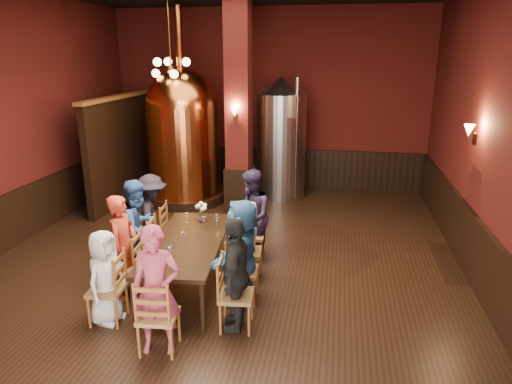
% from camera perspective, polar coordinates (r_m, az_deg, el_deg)
% --- Properties ---
extents(room, '(10.00, 10.02, 4.50)m').
position_cam_1_polar(room, '(7.05, -4.73, 7.55)').
color(room, black).
rests_on(room, ground).
extents(wainscot_right, '(0.08, 9.90, 1.00)m').
position_cam_1_polar(wainscot_right, '(7.62, 26.04, -7.20)').
color(wainscot_right, black).
rests_on(wainscot_right, ground).
extents(wainscot_back, '(7.90, 0.08, 1.00)m').
position_cam_1_polar(wainscot_back, '(12.17, 1.49, 3.18)').
color(wainscot_back, black).
rests_on(wainscot_back, ground).
extents(wainscot_left, '(0.08, 9.90, 1.00)m').
position_cam_1_polar(wainscot_left, '(9.32, -28.73, -3.32)').
color(wainscot_left, black).
rests_on(wainscot_left, ground).
extents(column, '(0.58, 0.58, 4.50)m').
position_cam_1_polar(column, '(9.82, -2.18, 10.24)').
color(column, '#4B1010').
rests_on(column, ground).
extents(partition, '(0.22, 3.50, 2.40)m').
position_cam_1_polar(partition, '(11.33, -16.20, 5.11)').
color(partition, black).
rests_on(partition, ground).
extents(pendant_cluster, '(0.90, 0.90, 1.70)m').
position_cam_1_polar(pendant_cluster, '(10.28, -10.60, 15.03)').
color(pendant_cluster, '#A57226').
rests_on(pendant_cluster, room).
extents(sconce_wall, '(0.20, 0.20, 0.36)m').
position_cam_1_polar(sconce_wall, '(7.89, 25.74, 6.57)').
color(sconce_wall, black).
rests_on(sconce_wall, room).
extents(sconce_column, '(0.20, 0.20, 0.36)m').
position_cam_1_polar(sconce_column, '(9.53, -2.57, 9.73)').
color(sconce_column, black).
rests_on(sconce_column, column).
extents(dining_table, '(1.22, 2.48, 0.75)m').
position_cam_1_polar(dining_table, '(6.86, -8.52, -6.51)').
color(dining_table, black).
rests_on(dining_table, ground).
extents(chair_0, '(0.50, 0.50, 0.92)m').
position_cam_1_polar(chair_0, '(6.36, -18.17, -11.46)').
color(chair_0, brown).
rests_on(chair_0, ground).
extents(person_0, '(0.50, 0.68, 1.27)m').
position_cam_1_polar(person_0, '(6.28, -18.32, -10.06)').
color(person_0, silver).
rests_on(person_0, ground).
extents(chair_1, '(0.50, 0.50, 0.92)m').
position_cam_1_polar(chair_1, '(6.91, -16.03, -8.90)').
color(chair_1, brown).
rests_on(chair_1, ground).
extents(person_1, '(0.38, 0.57, 1.53)m').
position_cam_1_polar(person_1, '(6.78, -16.24, -6.59)').
color(person_1, '#A9301D').
rests_on(person_1, ground).
extents(chair_2, '(0.50, 0.50, 0.92)m').
position_cam_1_polar(chair_2, '(7.47, -14.26, -6.74)').
color(chair_2, brown).
rests_on(chair_2, ground).
extents(person_2, '(0.51, 0.82, 1.57)m').
position_cam_1_polar(person_2, '(7.35, -14.44, -4.43)').
color(person_2, '#284886').
rests_on(person_2, ground).
extents(chair_3, '(0.50, 0.50, 0.92)m').
position_cam_1_polar(chair_3, '(8.05, -12.73, -4.86)').
color(chair_3, brown).
rests_on(chair_3, ground).
extents(person_3, '(0.89, 1.09, 1.47)m').
position_cam_1_polar(person_3, '(7.96, -12.86, -3.02)').
color(person_3, black).
rests_on(person_3, ground).
extents(chair_4, '(0.50, 0.50, 0.92)m').
position_cam_1_polar(chair_4, '(5.93, -2.48, -12.73)').
color(chair_4, brown).
rests_on(chair_4, ground).
extents(person_4, '(0.37, 0.88, 1.50)m').
position_cam_1_polar(person_4, '(5.79, -2.51, -10.22)').
color(person_4, black).
rests_on(person_4, ground).
extents(chair_5, '(0.50, 0.50, 0.92)m').
position_cam_1_polar(chair_5, '(6.52, -1.71, -9.83)').
color(chair_5, brown).
rests_on(chair_5, ground).
extents(person_5, '(0.60, 1.45, 1.52)m').
position_cam_1_polar(person_5, '(6.39, -1.73, -7.43)').
color(person_5, teal).
rests_on(person_5, ground).
extents(chair_6, '(0.50, 0.50, 0.92)m').
position_cam_1_polar(chair_6, '(7.11, -1.08, -7.44)').
color(chair_6, brown).
rests_on(chair_6, ground).
extents(person_6, '(0.53, 0.70, 1.28)m').
position_cam_1_polar(person_6, '(7.03, -1.09, -6.11)').
color(person_6, beige).
rests_on(person_6, ground).
extents(chair_7, '(0.50, 0.50, 0.92)m').
position_cam_1_polar(chair_7, '(7.72, -0.56, -5.40)').
color(chair_7, brown).
rests_on(chair_7, ground).
extents(person_7, '(0.58, 0.85, 1.58)m').
position_cam_1_polar(person_7, '(7.60, -0.56, -3.08)').
color(person_7, '#251C39').
rests_on(person_7, ground).
extents(chair_8, '(0.50, 0.50, 0.92)m').
position_cam_1_polar(chair_8, '(5.64, -12.13, -14.86)').
color(chair_8, brown).
rests_on(chair_8, ground).
extents(person_8, '(0.64, 0.48, 1.57)m').
position_cam_1_polar(person_8, '(5.47, -12.34, -11.96)').
color(person_8, '#A4364C').
rests_on(person_8, ground).
extents(copper_kettle, '(1.92, 1.92, 4.38)m').
position_cam_1_polar(copper_kettle, '(10.75, -9.05, 7.12)').
color(copper_kettle, black).
rests_on(copper_kettle, ground).
extents(steel_vessel, '(1.36, 1.36, 2.89)m').
position_cam_1_polar(steel_vessel, '(11.03, 3.15, 6.74)').
color(steel_vessel, '#B2B2B7').
rests_on(steel_vessel, ground).
extents(rose_vase, '(0.20, 0.20, 0.34)m').
position_cam_1_polar(rose_vase, '(7.46, -6.90, -2.12)').
color(rose_vase, white).
rests_on(rose_vase, dining_table).
extents(wine_glass_0, '(0.07, 0.07, 0.17)m').
position_cam_1_polar(wine_glass_0, '(6.25, -10.61, -7.54)').
color(wine_glass_0, white).
rests_on(wine_glass_0, dining_table).
extents(wine_glass_1, '(0.07, 0.07, 0.17)m').
position_cam_1_polar(wine_glass_1, '(6.28, -10.49, -7.39)').
color(wine_glass_1, white).
rests_on(wine_glass_1, dining_table).
extents(wine_glass_2, '(0.07, 0.07, 0.17)m').
position_cam_1_polar(wine_glass_2, '(7.49, -8.63, -3.24)').
color(wine_glass_2, white).
rests_on(wine_glass_2, dining_table).
extents(wine_glass_3, '(0.07, 0.07, 0.17)m').
position_cam_1_polar(wine_glass_3, '(7.37, -4.90, -3.43)').
color(wine_glass_3, white).
rests_on(wine_glass_3, dining_table).
extents(wine_glass_4, '(0.07, 0.07, 0.17)m').
position_cam_1_polar(wine_glass_4, '(6.72, -9.11, -5.68)').
color(wine_glass_4, white).
rests_on(wine_glass_4, dining_table).
extents(wine_glass_5, '(0.07, 0.07, 0.17)m').
position_cam_1_polar(wine_glass_5, '(6.67, -11.83, -5.99)').
color(wine_glass_5, white).
rests_on(wine_glass_5, dining_table).
extents(wine_glass_6, '(0.07, 0.07, 0.17)m').
position_cam_1_polar(wine_glass_6, '(7.24, -4.87, -3.82)').
color(wine_glass_6, white).
rests_on(wine_glass_6, dining_table).
extents(wine_glass_7, '(0.07, 0.07, 0.17)m').
position_cam_1_polar(wine_glass_7, '(7.27, -6.55, -3.77)').
color(wine_glass_7, white).
rests_on(wine_glass_7, dining_table).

